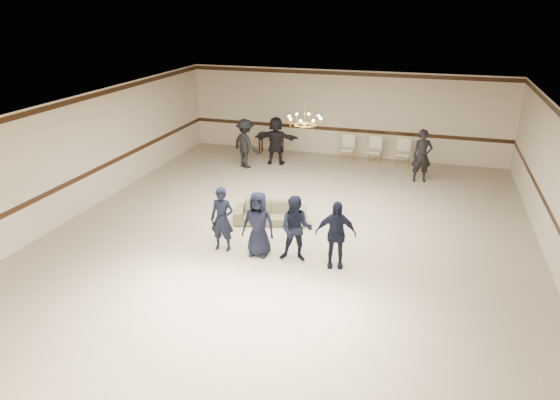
{
  "coord_description": "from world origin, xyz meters",
  "views": [
    {
      "loc": [
        3.06,
        -11.18,
        5.56
      ],
      "look_at": [
        -0.21,
        -0.5,
        1.01
      ],
      "focal_mm": 31.58,
      "sensor_mm": 36.0,
      "label": 1
    }
  ],
  "objects_px": {
    "boy_a": "(222,219)",
    "settee": "(271,212)",
    "boy_c": "(296,229)",
    "boy_d": "(336,234)",
    "adult_right": "(422,156)",
    "boy_b": "(258,224)",
    "banquet_chair_right": "(403,153)",
    "banquet_chair_mid": "(375,151)",
    "banquet_chair_left": "(347,149)",
    "console_table": "(271,144)",
    "adult_left": "(245,144)",
    "adult_mid": "(276,141)",
    "chandelier": "(305,113)"
  },
  "relations": [
    {
      "from": "boy_a",
      "to": "adult_left",
      "type": "xyz_separation_m",
      "value": [
        -1.7,
        6.02,
        0.09
      ]
    },
    {
      "from": "boy_a",
      "to": "boy_b",
      "type": "bearing_deg",
      "value": -3.56
    },
    {
      "from": "adult_mid",
      "to": "adult_left",
      "type": "bearing_deg",
      "value": 28.86
    },
    {
      "from": "settee",
      "to": "banquet_chair_left",
      "type": "height_order",
      "value": "banquet_chair_left"
    },
    {
      "from": "boy_b",
      "to": "settee",
      "type": "distance_m",
      "value": 1.9
    },
    {
      "from": "banquet_chair_left",
      "to": "banquet_chair_mid",
      "type": "height_order",
      "value": "same"
    },
    {
      "from": "banquet_chair_right",
      "to": "console_table",
      "type": "distance_m",
      "value": 5.01
    },
    {
      "from": "adult_right",
      "to": "boy_b",
      "type": "bearing_deg",
      "value": -131.74
    },
    {
      "from": "boy_b",
      "to": "adult_right",
      "type": "distance_m",
      "value": 7.18
    },
    {
      "from": "adult_left",
      "to": "banquet_chair_mid",
      "type": "distance_m",
      "value": 4.66
    },
    {
      "from": "boy_d",
      "to": "banquet_chair_mid",
      "type": "height_order",
      "value": "boy_d"
    },
    {
      "from": "banquet_chair_left",
      "to": "banquet_chair_mid",
      "type": "xyz_separation_m",
      "value": [
        1.0,
        0.0,
        0.0
      ]
    },
    {
      "from": "banquet_chair_right",
      "to": "console_table",
      "type": "relative_size",
      "value": 1.06
    },
    {
      "from": "adult_right",
      "to": "banquet_chair_left",
      "type": "bearing_deg",
      "value": 139.34
    },
    {
      "from": "chandelier",
      "to": "console_table",
      "type": "xyz_separation_m",
      "value": [
        -2.67,
        5.37,
        -2.47
      ]
    },
    {
      "from": "adult_mid",
      "to": "boy_d",
      "type": "bearing_deg",
      "value": 108.46
    },
    {
      "from": "boy_d",
      "to": "banquet_chair_mid",
      "type": "distance_m",
      "value": 7.7
    },
    {
      "from": "boy_b",
      "to": "banquet_chair_right",
      "type": "xyz_separation_m",
      "value": [
        2.74,
        7.69,
        -0.28
      ]
    },
    {
      "from": "chandelier",
      "to": "boy_a",
      "type": "distance_m",
      "value": 3.53
    },
    {
      "from": "boy_d",
      "to": "banquet_chair_left",
      "type": "xyz_separation_m",
      "value": [
        -1.06,
        7.69,
        -0.28
      ]
    },
    {
      "from": "boy_a",
      "to": "console_table",
      "type": "distance_m",
      "value": 8.02
    },
    {
      "from": "boy_d",
      "to": "banquet_chair_right",
      "type": "relative_size",
      "value": 1.55
    },
    {
      "from": "boy_c",
      "to": "adult_right",
      "type": "height_order",
      "value": "adult_right"
    },
    {
      "from": "chandelier",
      "to": "banquet_chair_mid",
      "type": "relative_size",
      "value": 0.93
    },
    {
      "from": "chandelier",
      "to": "adult_left",
      "type": "xyz_separation_m",
      "value": [
        -3.01,
        3.5,
        -2.01
      ]
    },
    {
      "from": "boy_a",
      "to": "adult_left",
      "type": "relative_size",
      "value": 0.9
    },
    {
      "from": "boy_c",
      "to": "banquet_chair_right",
      "type": "bearing_deg",
      "value": 70.23
    },
    {
      "from": "boy_d",
      "to": "banquet_chair_mid",
      "type": "xyz_separation_m",
      "value": [
        -0.06,
        7.69,
        -0.28
      ]
    },
    {
      "from": "adult_mid",
      "to": "chandelier",
      "type": "bearing_deg",
      "value": 107.69
    },
    {
      "from": "adult_right",
      "to": "banquet_chair_right",
      "type": "xyz_separation_m",
      "value": [
        -0.66,
        1.37,
        -0.36
      ]
    },
    {
      "from": "banquet_chair_right",
      "to": "adult_right",
      "type": "bearing_deg",
      "value": -61.92
    },
    {
      "from": "boy_a",
      "to": "settee",
      "type": "distance_m",
      "value": 1.97
    },
    {
      "from": "boy_c",
      "to": "console_table",
      "type": "relative_size",
      "value": 1.63
    },
    {
      "from": "banquet_chair_left",
      "to": "boy_c",
      "type": "bearing_deg",
      "value": -91.15
    },
    {
      "from": "chandelier",
      "to": "settee",
      "type": "bearing_deg",
      "value": -134.89
    },
    {
      "from": "boy_b",
      "to": "boy_c",
      "type": "relative_size",
      "value": 1.0
    },
    {
      "from": "boy_a",
      "to": "boy_d",
      "type": "height_order",
      "value": "same"
    },
    {
      "from": "boy_b",
      "to": "boy_c",
      "type": "distance_m",
      "value": 0.9
    },
    {
      "from": "boy_d",
      "to": "adult_mid",
      "type": "height_order",
      "value": "adult_mid"
    },
    {
      "from": "boy_c",
      "to": "boy_d",
      "type": "relative_size",
      "value": 1.0
    },
    {
      "from": "boy_c",
      "to": "banquet_chair_left",
      "type": "bearing_deg",
      "value": 84.87
    },
    {
      "from": "boy_b",
      "to": "boy_d",
      "type": "distance_m",
      "value": 1.8
    },
    {
      "from": "boy_c",
      "to": "banquet_chair_mid",
      "type": "relative_size",
      "value": 1.55
    },
    {
      "from": "boy_b",
      "to": "adult_mid",
      "type": "xyz_separation_m",
      "value": [
        -1.7,
        6.72,
        0.09
      ]
    },
    {
      "from": "adult_left",
      "to": "adult_mid",
      "type": "height_order",
      "value": "same"
    },
    {
      "from": "boy_a",
      "to": "boy_c",
      "type": "distance_m",
      "value": 1.8
    },
    {
      "from": "boy_d",
      "to": "adult_right",
      "type": "xyz_separation_m",
      "value": [
        1.6,
        6.32,
        0.09
      ]
    },
    {
      "from": "boy_a",
      "to": "settee",
      "type": "relative_size",
      "value": 0.81
    },
    {
      "from": "boy_d",
      "to": "settee",
      "type": "height_order",
      "value": "boy_d"
    },
    {
      "from": "boy_d",
      "to": "console_table",
      "type": "height_order",
      "value": "boy_d"
    }
  ]
}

